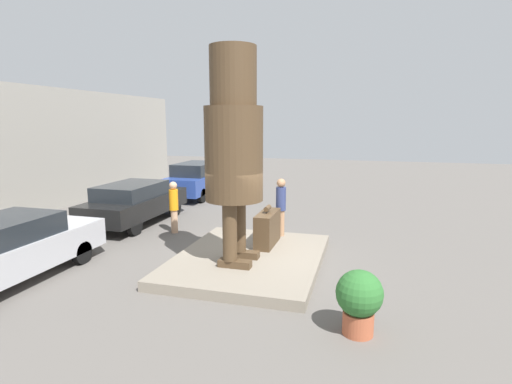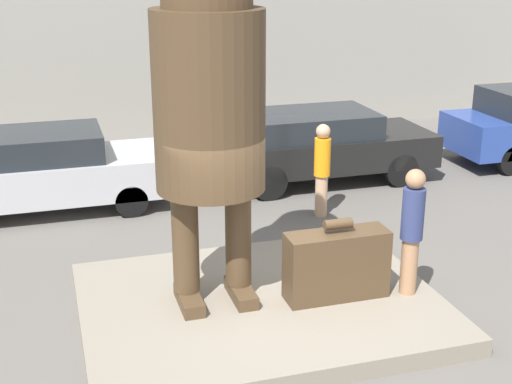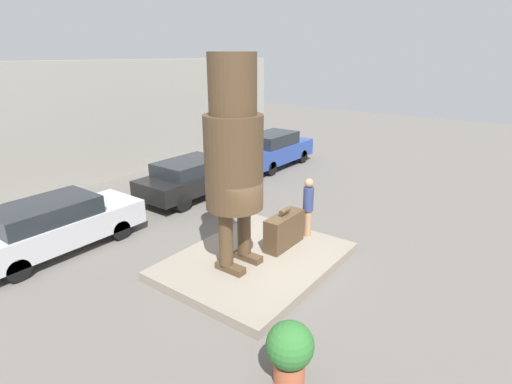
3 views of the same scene
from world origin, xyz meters
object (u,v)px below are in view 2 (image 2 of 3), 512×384
at_px(parked_car_silver, 41,170).
at_px(worker_hivis, 322,166).
at_px(tourist, 412,227).
at_px(parked_car_black, 319,144).
at_px(giant_suitcase, 336,264).
at_px(statue_figure, 209,75).

height_order(parked_car_silver, worker_hivis, worker_hivis).
height_order(tourist, parked_car_black, tourist).
xyz_separation_m(giant_suitcase, tourist, (0.99, -0.17, 0.49)).
xyz_separation_m(statue_figure, tourist, (2.59, -0.60, -2.05)).
bearing_deg(tourist, parked_car_black, 80.64).
relative_size(statue_figure, parked_car_black, 1.11).
distance_m(statue_figure, parked_car_silver, 5.84).
height_order(parked_car_silver, parked_car_black, parked_car_silver).
distance_m(giant_suitcase, tourist, 1.12).
distance_m(tourist, worker_hivis, 3.70).
height_order(tourist, worker_hivis, tourist).
relative_size(tourist, parked_car_silver, 0.37).
bearing_deg(giant_suitcase, tourist, -9.67).
bearing_deg(parked_car_silver, tourist, -49.30).
bearing_deg(statue_figure, parked_car_silver, 113.52).
bearing_deg(parked_car_black, giant_suitcase, -109.36).
bearing_deg(worker_hivis, parked_car_black, 69.58).
distance_m(parked_car_black, worker_hivis, 2.08).
height_order(giant_suitcase, tourist, tourist).
height_order(statue_figure, giant_suitcase, statue_figure).
bearing_deg(statue_figure, tourist, -13.16).
bearing_deg(parked_car_silver, worker_hivis, -19.93).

